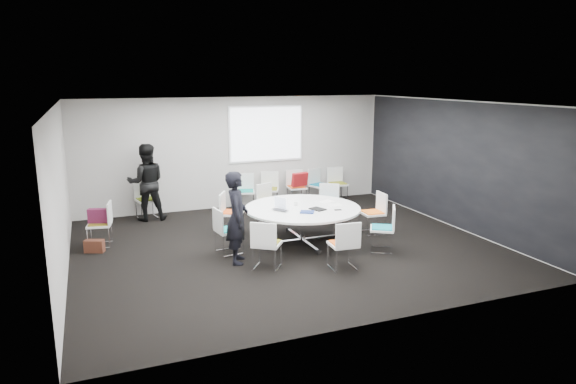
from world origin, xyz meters
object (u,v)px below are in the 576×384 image
object	(u,v)px
chair_back_d	(319,192)
person_main	(237,217)
chair_ring_a	(373,221)
brown_bag	(94,246)
chair_ring_d	(232,221)
chair_back_c	(296,194)
chair_ring_g	(343,254)
chair_back_a	(245,198)
chair_person_back	(147,207)
cup	(296,204)
person_back	(146,182)
laptop	(282,210)
chair_ring_e	(228,239)
chair_back_b	(269,196)
chair_ring_h	(382,237)
chair_ring_f	(267,253)
chair_spare_left	(101,233)
maroon_bag	(99,216)
conference_table	(302,216)
chair_ring_c	(270,210)
chair_ring_b	(328,211)
chair_back_e	(337,190)

from	to	relation	value
chair_back_d	person_main	distance (m)	4.99
chair_ring_a	brown_bag	bearing A→B (deg)	85.27
chair_ring_d	chair_back_c	bearing A→B (deg)	157.90
chair_ring_g	chair_back_a	size ratio (longest dim) A/B	1.00
chair_person_back	brown_bag	size ratio (longest dim) A/B	2.44
chair_ring_a	cup	xyz separation A→B (m)	(-1.72, 0.15, 0.50)
person_back	laptop	xyz separation A→B (m)	(2.24, -2.94, -0.15)
chair_ring_g	person_back	distance (m)	5.34
chair_ring_e	chair_back_b	world-z (taller)	same
chair_ring_d	chair_ring_h	distance (m)	3.23
chair_back_c	brown_bag	bearing A→B (deg)	27.49
chair_ring_f	chair_person_back	world-z (taller)	same
chair_spare_left	chair_person_back	world-z (taller)	same
chair_person_back	chair_ring_h	bearing A→B (deg)	121.67
maroon_bag	brown_bag	xyz separation A→B (m)	(-0.13, -0.35, -0.50)
chair_back_b	cup	world-z (taller)	chair_back_b
conference_table	chair_ring_e	size ratio (longest dim) A/B	2.64
chair_back_a	person_main	size ratio (longest dim) A/B	0.53
chair_ring_d	chair_ring_e	bearing A→B (deg)	9.53
chair_ring_e	chair_ring_f	world-z (taller)	same
chair_ring_f	person_back	distance (m)	4.34
person_main	cup	size ratio (longest dim) A/B	18.57
chair_ring_c	chair_ring_f	bearing A→B (deg)	47.44
chair_ring_b	chair_back_a	world-z (taller)	same
chair_ring_c	chair_ring_h	world-z (taller)	same
chair_ring_f	person_main	bearing A→B (deg)	163.19
chair_ring_e	person_back	size ratio (longest dim) A/B	0.49
laptop	cup	size ratio (longest dim) A/B	3.74
conference_table	cup	distance (m)	0.29
chair_ring_c	chair_ring_g	xyz separation A→B (m)	(0.20, -3.29, 0.00)
chair_back_e	chair_person_back	size ratio (longest dim) A/B	1.00
chair_ring_a	chair_ring_g	xyz separation A→B (m)	(-1.56, -1.65, 0.00)
conference_table	chair_ring_d	distance (m)	1.64
chair_back_d	chair_ring_d	bearing A→B (deg)	11.24
chair_ring_g	chair_back_b	xyz separation A→B (m)	(0.29, 4.69, 0.00)
person_main	conference_table	bearing A→B (deg)	-49.97
chair_ring_e	laptop	world-z (taller)	chair_ring_e
chair_back_a	cup	xyz separation A→B (m)	(0.21, -2.87, 0.50)
chair_ring_g	chair_back_d	distance (m)	4.98
chair_ring_f	chair_back_e	bearing A→B (deg)	85.66
chair_back_c	laptop	size ratio (longest dim) A/B	2.62
cup	maroon_bag	world-z (taller)	cup
conference_table	chair_back_e	bearing A→B (deg)	52.52
conference_table	chair_ring_d	bearing A→B (deg)	136.26
chair_ring_d	chair_ring_f	bearing A→B (deg)	28.30
chair_back_c	chair_back_e	size ratio (longest dim) A/B	1.00
chair_ring_f	maroon_bag	distance (m)	3.58
chair_back_c	maroon_bag	world-z (taller)	chair_back_c
chair_person_back	chair_back_d	bearing A→B (deg)	167.85
conference_table	chair_ring_b	world-z (taller)	chair_ring_b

